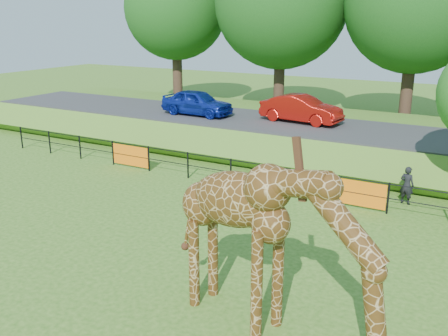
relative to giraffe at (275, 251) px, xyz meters
The scene contains 9 objects.
ground 3.85m from the giraffe, behind, with size 90.00×90.00×0.00m, color #336419.
giraffe is the anchor object (origin of this frame).
perimeter_fence 8.81m from the giraffe, 112.58° to the left, with size 28.07×0.10×1.10m, color black, non-canonical shape.
embankment 15.94m from the giraffe, 102.14° to the left, with size 40.00×9.00×1.30m, color #336419.
road 14.44m from the giraffe, 103.39° to the left, with size 40.00×5.00×0.12m, color #313134.
car_blue 17.17m from the giraffe, 127.30° to the left, with size 1.56×3.88×1.32m, color #162EB5.
car_red 15.34m from the giraffe, 108.84° to the left, with size 1.40×4.01×1.32m, color #A9120C.
visitor 9.48m from the giraffe, 83.74° to the left, with size 0.50×0.33×1.37m, color black.
bg_tree_line 22.70m from the giraffe, 93.77° to the left, with size 37.30×8.80×11.82m.
Camera 1 is at (6.84, -8.38, 6.37)m, focal length 40.00 mm.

